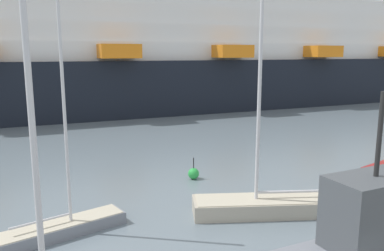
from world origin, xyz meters
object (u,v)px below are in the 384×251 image
sailboat_1 (61,225)px  cruise_ship (154,58)px  sailboat_2 (267,201)px  fishing_boat_1 (365,243)px  channel_buoy_0 (194,173)px

sailboat_1 → cruise_ship: cruise_ship is taller
sailboat_2 → fishing_boat_1: bearing=108.3°
cruise_ship → sailboat_1: bearing=-113.7°
sailboat_2 → channel_buoy_0: sailboat_2 is taller
sailboat_2 → cruise_ship: cruise_ship is taller
fishing_boat_1 → cruise_ship: cruise_ship is taller
sailboat_1 → sailboat_2: size_ratio=0.70×
sailboat_2 → channel_buoy_0: (-1.57, 6.42, -0.32)m
sailboat_1 → sailboat_2: (9.78, -1.08, 0.19)m
sailboat_2 → channel_buoy_0: 6.62m
sailboat_1 → cruise_ship: (14.30, 38.19, 6.70)m
sailboat_2 → cruise_ship: bearing=-80.8°
sailboat_2 → cruise_ship: (4.52, 39.27, 6.51)m
sailboat_1 → sailboat_2: bearing=-24.0°
cruise_ship → fishing_boat_1: bearing=-98.5°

